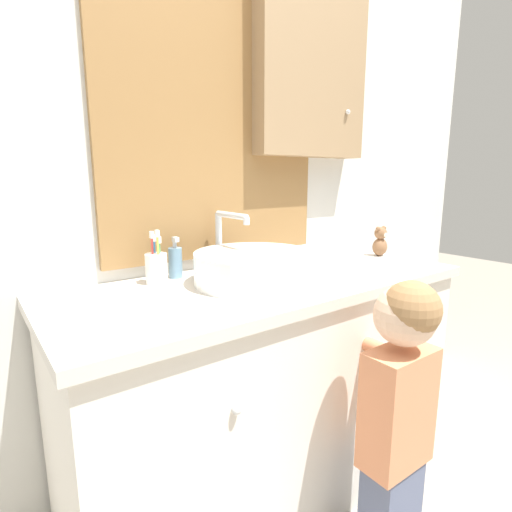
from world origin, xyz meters
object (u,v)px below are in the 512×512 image
Objects in this scene: teddy_bear at (380,242)px; soap_dispenser at (175,262)px; sink_basin at (254,266)px; child_figure at (398,401)px; toothbrush_holder at (156,267)px.

soap_dispenser is at bearing 168.73° from teddy_bear.
sink_basin is 3.42× the size of teddy_bear.
child_figure is (0.18, -0.44, -0.33)m from sink_basin.
teddy_bear is (0.89, -0.18, 0.01)m from soap_dispenser.
sink_basin is 0.58m from child_figure.
soap_dispenser is at bearing 22.80° from toothbrush_holder.
child_figure is (0.36, -0.65, -0.34)m from soap_dispenser.
toothbrush_holder reaches higher than child_figure.
teddy_bear is at bearing 42.12° from child_figure.
soap_dispenser is 0.16× the size of child_figure.
sink_basin is at bearing 112.76° from child_figure.
toothbrush_holder is 1.25× the size of soap_dispenser.
teddy_bear is (0.53, 0.48, 0.34)m from child_figure.
soap_dispenser is (0.08, 0.03, 0.00)m from toothbrush_holder.
soap_dispenser reaches higher than child_figure.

